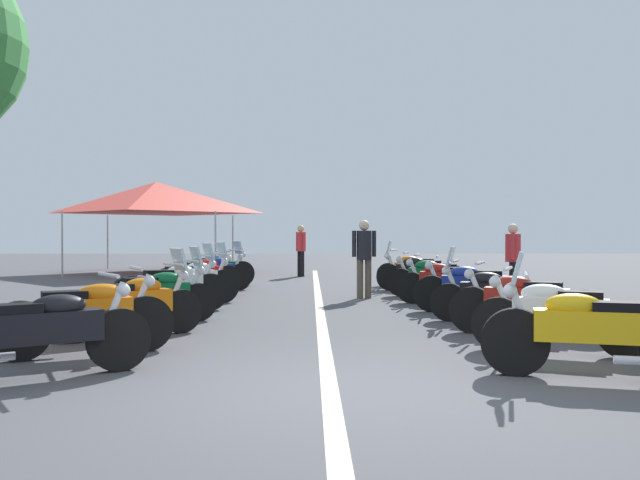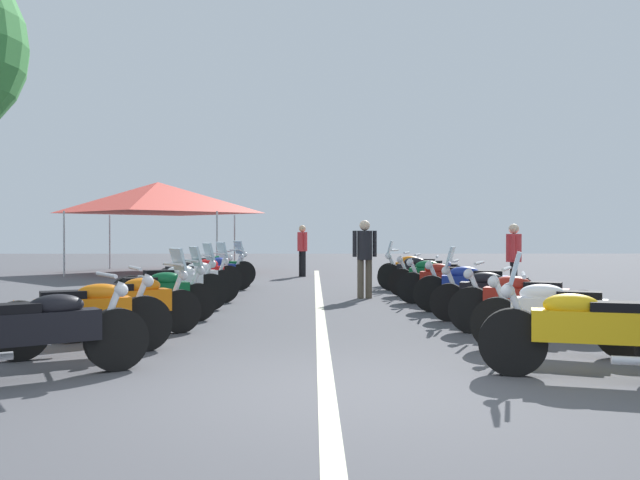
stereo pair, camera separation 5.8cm
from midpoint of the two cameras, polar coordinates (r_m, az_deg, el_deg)
The scene contains 26 objects.
ground_plane at distance 6.14m, azimuth 0.58°, elevation -12.62°, with size 80.00×80.00×0.00m, color #4C4C51.
lane_centre_stripe at distance 12.80m, azimuth -0.17°, elevation -5.68°, with size 25.13×0.16×0.01m, color beige.
motorcycle_left_row_0 at distance 7.10m, azimuth -22.45°, elevation -7.10°, with size 1.30×1.89×1.00m.
motorcycle_left_row_1 at distance 8.27m, azimuth -19.07°, elevation -5.97°, with size 1.04×1.87×1.01m.
motorcycle_left_row_2 at distance 9.53m, azimuth -15.57°, elevation -5.11°, with size 1.32×1.76×1.19m.
motorcycle_left_row_3 at distance 10.85m, azimuth -13.62°, elevation -4.42°, with size 1.10×1.81×1.19m.
motorcycle_left_row_4 at distance 12.31m, azimuth -12.34°, elevation -3.73°, with size 1.16×1.91×1.22m.
motorcycle_left_row_5 at distance 13.57m, azimuth -10.81°, elevation -3.33°, with size 1.19×1.82×1.22m.
motorcycle_left_row_6 at distance 15.08m, azimuth -10.11°, elevation -2.96°, with size 1.33×1.75×1.02m.
motorcycle_left_row_7 at distance 16.50m, azimuth -9.09°, elevation -2.65°, with size 1.28×1.85×1.21m.
motorcycle_left_row_8 at distance 17.84m, azimuth -8.86°, elevation -2.42°, with size 1.12×2.02×1.01m.
motorcycle_right_row_0 at distance 7.06m, azimuth 21.38°, elevation -7.01°, with size 0.89×2.05×1.22m.
motorcycle_right_row_1 at distance 8.36m, azimuth 19.10°, elevation -5.94°, with size 1.00×1.91×1.00m.
motorcycle_right_row_2 at distance 9.71m, azimuth 16.58°, elevation -5.00°, with size 1.04×1.98×1.00m.
motorcycle_right_row_3 at distance 10.97m, azimuth 14.28°, elevation -4.37°, with size 0.95×2.02×1.19m.
motorcycle_right_row_4 at distance 12.28m, azimuth 12.57°, elevation -3.82°, with size 0.82×2.13×1.00m.
motorcycle_right_row_5 at distance 13.62m, azimuth 10.32°, elevation -3.42°, with size 0.89×1.94×0.99m.
motorcycle_right_row_6 at distance 15.07m, azimuth 9.38°, elevation -3.03°, with size 0.91×2.04×0.99m.
motorcycle_right_row_7 at distance 16.53m, azimuth 8.27°, elevation -2.67°, with size 1.02×2.09×1.00m.
motorcycle_right_row_8 at distance 17.94m, azimuth 7.81°, elevation -2.42°, with size 0.83×2.02×1.20m.
traffic_cone_1 at distance 11.49m, azimuth 18.61°, elevation -4.99°, with size 0.36×0.36×0.61m.
traffic_cone_2 at distance 8.93m, azimuth -24.30°, elevation -6.61°, with size 0.36×0.36×0.61m.
bystander_0 at distance 15.00m, azimuth 15.70°, elevation -1.23°, with size 0.50×0.32×1.60m.
bystander_2 at distance 21.92m, azimuth -1.68°, elevation -0.55°, with size 0.48×0.32×1.65m.
bystander_3 at distance 14.63m, azimuth 3.59°, elevation -1.06°, with size 0.32×0.52×1.67m.
event_tent at distance 24.85m, azimuth -13.59°, elevation 3.46°, with size 5.40×5.40×3.20m.
Camera 1 is at (-5.97, 0.18, 1.40)m, focal length 38.34 mm.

